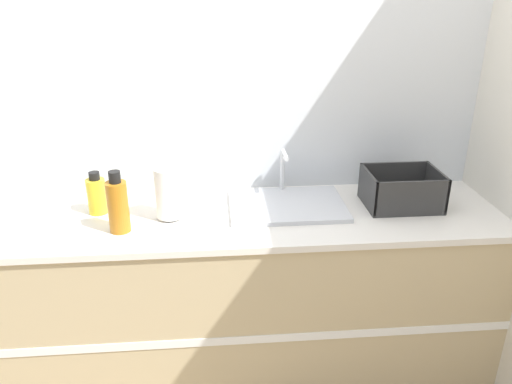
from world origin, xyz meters
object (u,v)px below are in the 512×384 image
(sink, at_px, (287,203))
(bottle_yellow, at_px, (97,195))
(paper_towel_roll, at_px, (169,193))
(bottle_amber, at_px, (118,205))
(dish_rack, at_px, (401,193))

(sink, xyz_separation_m, bottle_yellow, (-0.87, 0.01, 0.07))
(bottle_yellow, bearing_deg, paper_towel_roll, -14.54)
(sink, xyz_separation_m, paper_towel_roll, (-0.54, -0.08, 0.11))
(sink, relative_size, bottle_yellow, 2.72)
(bottle_amber, bearing_deg, paper_towel_roll, 27.93)
(sink, xyz_separation_m, bottle_amber, (-0.74, -0.18, 0.10))
(sink, distance_m, bottle_yellow, 0.88)
(paper_towel_roll, bearing_deg, sink, 8.19)
(paper_towel_roll, relative_size, bottle_yellow, 1.21)
(paper_towel_roll, bearing_deg, bottle_amber, -152.07)
(dish_rack, height_order, bottle_yellow, bottle_yellow)
(sink, distance_m, paper_towel_roll, 0.56)
(paper_towel_roll, distance_m, dish_rack, 1.08)
(paper_towel_roll, distance_m, bottle_amber, 0.23)
(dish_rack, bearing_deg, paper_towel_roll, -177.45)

